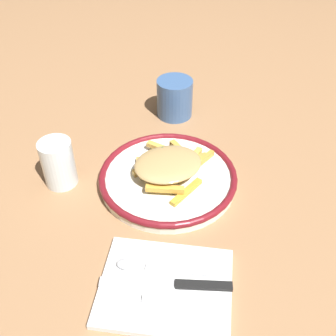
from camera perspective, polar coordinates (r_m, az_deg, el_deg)
The scene contains 9 objects.
ground_plane at distance 0.83m, azimuth 0.00°, elevation -2.09°, with size 2.60×2.60×0.00m, color #9A6E49.
plate at distance 0.82m, azimuth 0.00°, elevation -1.37°, with size 0.28×0.28×0.03m.
fries_heap at distance 0.80m, azimuth 0.20°, elevation 0.53°, with size 0.18×0.18×0.04m.
napkin at distance 0.66m, azimuth -0.36°, elevation -16.58°, with size 0.17×0.21×0.01m, color white.
fork at distance 0.64m, azimuth -1.79°, elevation -18.23°, with size 0.02×0.18×0.00m.
knife at distance 0.65m, azimuth 1.36°, elevation -16.25°, with size 0.03×0.21×0.01m.
spoon at distance 0.67m, azimuth -3.13°, elevation -13.82°, with size 0.02×0.15×0.01m.
water_glass at distance 0.82m, azimuth -15.36°, elevation 0.68°, with size 0.07×0.07×0.10m, color silver.
coffee_mug at distance 1.00m, azimuth 0.96°, elevation 9.97°, with size 0.12×0.09×0.09m.
Camera 1 is at (-0.60, -0.06, 0.56)m, focal length 42.82 mm.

